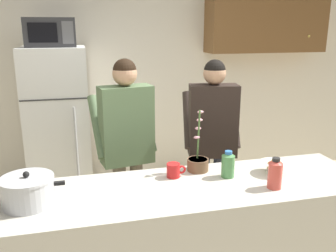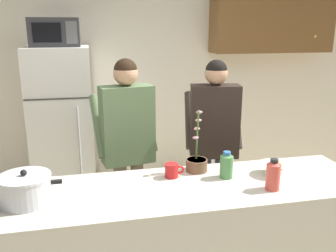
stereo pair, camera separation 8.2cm
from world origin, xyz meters
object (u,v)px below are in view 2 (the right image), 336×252
(person_by_sink, at_px, (214,131))
(bottle_near_edge, at_px, (273,175))
(bottle_mid_counter, at_px, (226,165))
(person_near_pot, at_px, (127,135))
(refrigerator, at_px, (63,128))
(microwave, at_px, (55,32))
(bread_bowl, at_px, (274,167))
(coffee_mug, at_px, (172,170))
(cooking_pot, at_px, (25,189))
(potted_orchid, at_px, (197,162))

(person_by_sink, xyz_separation_m, bottle_near_edge, (0.04, -0.99, -0.00))
(person_by_sink, bearing_deg, bottle_mid_counter, -103.08)
(person_near_pot, xyz_separation_m, bottle_mid_counter, (0.59, -0.73, -0.03))
(person_by_sink, relative_size, bottle_mid_counter, 8.95)
(refrigerator, relative_size, bottle_mid_counter, 9.33)
(microwave, xyz_separation_m, bread_bowl, (1.51, -1.77, -0.88))
(coffee_mug, height_order, bread_bowl, bread_bowl)
(bottle_mid_counter, bearing_deg, refrigerator, 123.64)
(person_by_sink, bearing_deg, cooking_pot, -149.12)
(refrigerator, height_order, person_by_sink, refrigerator)
(person_near_pot, distance_m, cooking_pot, 1.06)
(person_by_sink, distance_m, potted_orchid, 0.69)
(person_by_sink, xyz_separation_m, bread_bowl, (0.16, -0.78, -0.05))
(cooking_pot, relative_size, coffee_mug, 3.12)
(refrigerator, relative_size, person_by_sink, 1.04)
(bread_bowl, xyz_separation_m, bottle_near_edge, (-0.12, -0.21, 0.05))
(microwave, distance_m, bread_bowl, 2.49)
(person_near_pot, distance_m, potted_orchid, 0.72)
(refrigerator, height_order, bread_bowl, refrigerator)
(person_near_pot, height_order, person_by_sink, person_near_pot)
(person_near_pot, height_order, bottle_near_edge, person_near_pot)
(refrigerator, xyz_separation_m, person_near_pot, (0.59, -1.04, 0.19))
(bottle_mid_counter, bearing_deg, person_near_pot, 128.74)
(microwave, distance_m, bottle_mid_counter, 2.27)
(bread_bowl, bearing_deg, bottle_mid_counter, 176.16)
(coffee_mug, xyz_separation_m, potted_orchid, (0.19, 0.07, 0.02))
(bread_bowl, distance_m, bottle_near_edge, 0.25)
(coffee_mug, height_order, potted_orchid, potted_orchid)
(coffee_mug, relative_size, bottle_mid_counter, 0.72)
(cooking_pot, distance_m, coffee_mug, 0.92)
(refrigerator, height_order, bottle_mid_counter, refrigerator)
(bottle_mid_counter, distance_m, potted_orchid, 0.22)
(microwave, bearing_deg, cooking_pot, -92.39)
(person_by_sink, xyz_separation_m, cooking_pot, (-1.43, -0.86, -0.02))
(refrigerator, relative_size, potted_orchid, 3.88)
(microwave, bearing_deg, person_near_pot, -59.83)
(coffee_mug, xyz_separation_m, bottle_near_edge, (0.57, -0.32, 0.05))
(microwave, xyz_separation_m, person_by_sink, (1.35, -0.99, -0.83))
(person_near_pot, xyz_separation_m, bread_bowl, (0.92, -0.75, -0.07))
(coffee_mug, bearing_deg, refrigerator, 116.02)
(cooking_pot, bearing_deg, potted_orchid, 12.91)
(refrigerator, xyz_separation_m, cooking_pot, (-0.08, -1.87, 0.15))
(bottle_mid_counter, bearing_deg, cooking_pot, -175.60)
(refrigerator, bearing_deg, bread_bowl, -49.83)
(refrigerator, xyz_separation_m, bottle_mid_counter, (1.18, -1.77, 0.16))
(person_by_sink, height_order, potted_orchid, person_by_sink)
(bottle_near_edge, bearing_deg, bottle_mid_counter, 132.45)
(person_by_sink, bearing_deg, bottle_near_edge, -87.80)
(bottle_near_edge, relative_size, potted_orchid, 0.45)
(refrigerator, height_order, cooking_pot, refrigerator)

